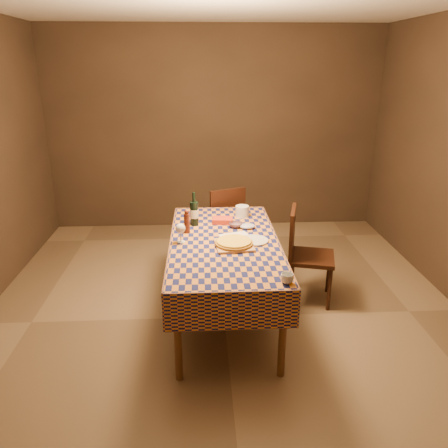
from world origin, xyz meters
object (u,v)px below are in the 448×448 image
object	(u,v)px
bowl	(236,225)
white_plate	(254,240)
dining_table	(224,248)
wine_bottle	(194,213)
pizza	(234,242)
chair_far	(223,221)
chair_right	(303,250)
cutting_board	(234,245)

from	to	relation	value
bowl	white_plate	bearing A→B (deg)	-70.47
white_plate	dining_table	bearing A→B (deg)	171.11
dining_table	wine_bottle	distance (m)	0.51
pizza	chair_far	bearing A→B (deg)	90.96
wine_bottle	bowl	bearing A→B (deg)	-11.42
pizza	wine_bottle	xyz separation A→B (m)	(-0.34, 0.53, 0.09)
pizza	chair_right	world-z (taller)	chair_right
chair_far	chair_right	size ratio (longest dim) A/B	1.00
pizza	chair_right	size ratio (longest dim) A/B	0.38
cutting_board	pizza	size ratio (longest dim) A/B	0.86
chair_far	pizza	bearing A→B (deg)	-89.04
cutting_board	chair_right	distance (m)	0.88
chair_right	bowl	bearing A→B (deg)	179.59
pizza	dining_table	bearing A→B (deg)	118.05
cutting_board	white_plate	bearing A→B (deg)	29.06
white_plate	chair_far	bearing A→B (deg)	99.44
wine_bottle	dining_table	bearing A→B (deg)	-56.34
cutting_board	chair_far	bearing A→B (deg)	90.96
wine_bottle	chair_far	distance (m)	0.91
cutting_board	bowl	distance (m)	0.46
wine_bottle	white_plate	distance (m)	0.68
bowl	chair_right	distance (m)	0.71
cutting_board	wine_bottle	distance (m)	0.64
pizza	wine_bottle	world-z (taller)	wine_bottle
chair_right	pizza	bearing A→B (deg)	-147.54
wine_bottle	white_plate	bearing A→B (deg)	-40.12
pizza	chair_far	xyz separation A→B (m)	(-0.02, 1.30, -0.28)
bowl	chair_far	xyz separation A→B (m)	(-0.07, 0.85, -0.27)
white_plate	chair_right	size ratio (longest dim) A/B	0.27
dining_table	cutting_board	bearing A→B (deg)	-61.95
dining_table	white_plate	world-z (taller)	white_plate
white_plate	chair_far	world-z (taller)	chair_far
cutting_board	chair_far	xyz separation A→B (m)	(-0.02, 1.30, -0.26)
cutting_board	chair_far	size ratio (longest dim) A/B	0.33
cutting_board	pizza	bearing A→B (deg)	-63.43
bowl	chair_far	size ratio (longest dim) A/B	0.14
pizza	chair_far	size ratio (longest dim) A/B	0.38
cutting_board	wine_bottle	world-z (taller)	wine_bottle
dining_table	chair_far	bearing A→B (deg)	87.44
wine_bottle	white_plate	xyz separation A→B (m)	(0.51, -0.43, -0.11)
pizza	bowl	world-z (taller)	pizza
bowl	white_plate	size ratio (longest dim) A/B	0.53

